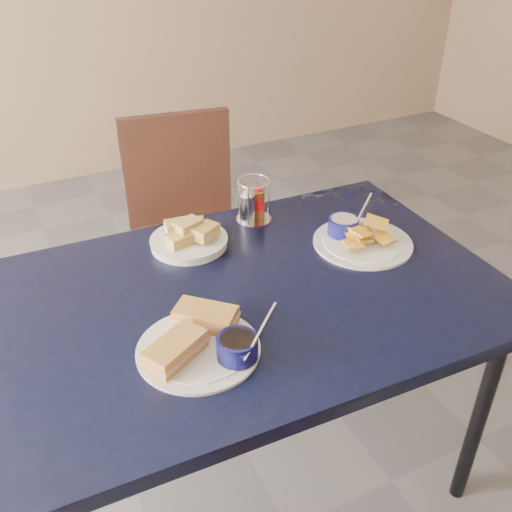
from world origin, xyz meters
name	(u,v)px	position (x,y,z in m)	size (l,w,h in m)	color
ground	(245,452)	(0.00, 0.00, 0.00)	(6.00, 6.00, 0.00)	#58585D
dining_table	(252,309)	(-0.02, -0.10, 0.69)	(1.30, 0.89, 0.75)	black
chair_far	(182,217)	(0.09, 0.76, 0.52)	(0.48, 0.46, 0.90)	black
sandwich_plate	(202,341)	(-0.21, -0.25, 0.77)	(0.30, 0.28, 0.12)	white
plantain_plate	(357,236)	(0.36, -0.02, 0.77)	(0.28, 0.28, 0.12)	white
bread_basket	(189,237)	(-0.08, 0.18, 0.78)	(0.22, 0.22, 0.08)	white
condiment_caddy	(252,204)	(0.14, 0.23, 0.81)	(0.11, 0.11, 0.14)	silver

